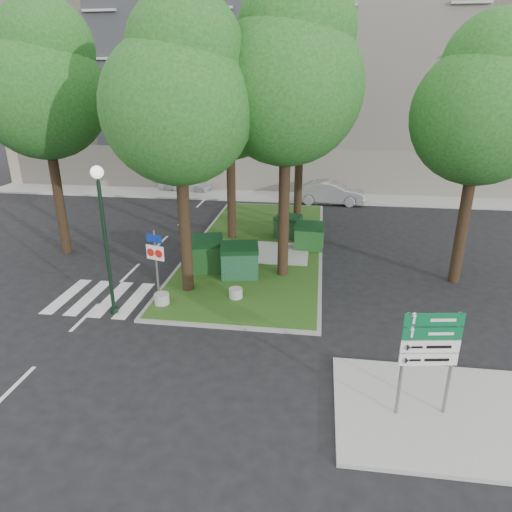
% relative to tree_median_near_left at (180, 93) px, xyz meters
% --- Properties ---
extents(ground, '(120.00, 120.00, 0.00)m').
position_rel_tree_median_near_left_xyz_m(ground, '(1.41, -2.56, -7.32)').
color(ground, black).
rests_on(ground, ground).
extents(median_island, '(6.00, 16.00, 0.12)m').
position_rel_tree_median_near_left_xyz_m(median_island, '(1.91, 5.44, -7.26)').
color(median_island, '#274814').
rests_on(median_island, ground).
extents(median_kerb, '(6.30, 16.30, 0.10)m').
position_rel_tree_median_near_left_xyz_m(median_kerb, '(1.91, 5.44, -7.27)').
color(median_kerb, gray).
rests_on(median_kerb, ground).
extents(sidewalk_corner, '(5.00, 4.00, 0.12)m').
position_rel_tree_median_near_left_xyz_m(sidewalk_corner, '(7.91, -6.06, -7.26)').
color(sidewalk_corner, '#999993').
rests_on(sidewalk_corner, ground).
extents(building_sidewalk, '(42.00, 3.00, 0.12)m').
position_rel_tree_median_near_left_xyz_m(building_sidewalk, '(1.41, 15.94, -7.26)').
color(building_sidewalk, '#999993').
rests_on(building_sidewalk, ground).
extents(zebra_crossing, '(5.00, 3.00, 0.01)m').
position_rel_tree_median_near_left_xyz_m(zebra_crossing, '(-2.34, -1.06, -7.31)').
color(zebra_crossing, silver).
rests_on(zebra_crossing, ground).
extents(apartment_building, '(41.00, 12.00, 16.00)m').
position_rel_tree_median_near_left_xyz_m(apartment_building, '(1.41, 23.44, 0.68)').
color(apartment_building, '#C2B691').
rests_on(apartment_building, ground).
extents(tree_median_near_left, '(5.20, 5.20, 10.53)m').
position_rel_tree_median_near_left_xyz_m(tree_median_near_left, '(0.00, 0.00, 0.00)').
color(tree_median_near_left, black).
rests_on(tree_median_near_left, ground).
extents(tree_median_near_right, '(5.60, 5.60, 11.46)m').
position_rel_tree_median_near_left_xyz_m(tree_median_near_right, '(3.50, 2.00, 0.67)').
color(tree_median_near_right, black).
rests_on(tree_median_near_right, ground).
extents(tree_median_mid, '(4.80, 4.80, 9.99)m').
position_rel_tree_median_near_left_xyz_m(tree_median_mid, '(0.50, 6.50, -0.34)').
color(tree_median_mid, black).
rests_on(tree_median_mid, ground).
extents(tree_median_far, '(5.80, 5.80, 11.93)m').
position_rel_tree_median_near_left_xyz_m(tree_median_far, '(3.70, 9.50, 1.00)').
color(tree_median_far, black).
rests_on(tree_median_far, ground).
extents(tree_street_left, '(5.40, 5.40, 11.00)m').
position_rel_tree_median_near_left_xyz_m(tree_street_left, '(-7.00, 3.50, 0.33)').
color(tree_street_left, black).
rests_on(tree_street_left, ground).
extents(tree_street_right, '(5.00, 5.00, 10.06)m').
position_rel_tree_median_near_left_xyz_m(tree_street_right, '(10.50, 2.50, -0.33)').
color(tree_street_right, black).
rests_on(tree_street_right, ground).
extents(dumpster_a, '(1.86, 1.51, 1.51)m').
position_rel_tree_median_near_left_xyz_m(dumpster_a, '(0.08, 1.88, -6.47)').
color(dumpster_a, '#0E340F').
rests_on(dumpster_a, median_island).
extents(dumpster_b, '(1.71, 1.34, 1.43)m').
position_rel_tree_median_near_left_xyz_m(dumpster_b, '(1.68, 1.45, -6.51)').
color(dumpster_b, '#123E23').
rests_on(dumpster_b, median_island).
extents(dumpster_c, '(1.51, 1.26, 1.20)m').
position_rel_tree_median_near_left_xyz_m(dumpster_c, '(3.28, 6.81, -6.62)').
color(dumpster_c, black).
rests_on(dumpster_c, median_island).
extents(dumpster_d, '(1.45, 1.06, 1.28)m').
position_rel_tree_median_near_left_xyz_m(dumpster_d, '(4.41, 5.27, -6.58)').
color(dumpster_d, '#154516').
rests_on(dumpster_d, median_island).
extents(bollard_left, '(0.54, 0.54, 0.39)m').
position_rel_tree_median_near_left_xyz_m(bollard_left, '(-0.69, -1.40, -7.00)').
color(bollard_left, '#9F9F9A').
rests_on(bollard_left, median_island).
extents(bollard_right, '(0.50, 0.50, 0.36)m').
position_rel_tree_median_near_left_xyz_m(bollard_right, '(1.88, -0.53, -7.02)').
color(bollard_right, '#999894').
rests_on(bollard_right, median_island).
extents(bollard_mid, '(0.53, 0.53, 0.38)m').
position_rel_tree_median_near_left_xyz_m(bollard_mid, '(1.08, 2.17, -7.01)').
color(bollard_mid, '#9B9C97').
rests_on(bollard_mid, median_island).
extents(litter_bin, '(0.44, 0.44, 0.76)m').
position_rel_tree_median_near_left_xyz_m(litter_bin, '(3.67, 7.08, -6.81)').
color(litter_bin, '#CAC917').
rests_on(litter_bin, median_island).
extents(street_lamp, '(0.41, 0.41, 5.19)m').
position_rel_tree_median_near_left_xyz_m(street_lamp, '(-2.23, -2.08, -4.05)').
color(street_lamp, black).
rests_on(street_lamp, ground).
extents(traffic_sign_pole, '(0.75, 0.26, 2.56)m').
position_rel_tree_median_near_left_xyz_m(traffic_sign_pole, '(-1.18, -0.37, -5.68)').
color(traffic_sign_pole, slate).
rests_on(traffic_sign_pole, ground).
extents(directional_sign, '(1.35, 0.27, 2.73)m').
position_rel_tree_median_near_left_xyz_m(directional_sign, '(7.45, -6.16, -5.39)').
color(directional_sign, slate).
rests_on(directional_sign, sidewalk_corner).
extents(car_white, '(4.06, 1.91, 1.34)m').
position_rel_tree_median_near_left_xyz_m(car_white, '(-5.13, 16.94, -6.65)').
color(car_white, silver).
rests_on(car_white, ground).
extents(car_silver, '(4.60, 1.72, 1.50)m').
position_rel_tree_median_near_left_xyz_m(car_silver, '(5.50, 14.66, -6.57)').
color(car_silver, '#929299').
rests_on(car_silver, ground).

